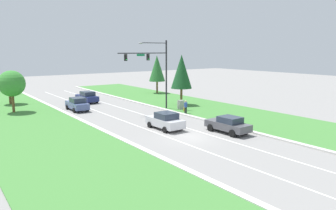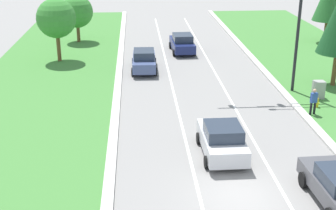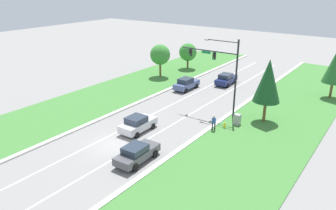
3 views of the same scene
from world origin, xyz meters
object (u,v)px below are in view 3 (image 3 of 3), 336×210
at_px(pedestrian, 214,122).
at_px(fire_hydrant, 225,125).
at_px(utility_cabinet, 237,120).
at_px(oak_far_left_tree, 188,52).
at_px(silver_sedan, 138,124).
at_px(navy_sedan, 226,79).
at_px(oak_near_left_tree, 160,55).
at_px(slate_blue_sedan, 186,84).
at_px(conifer_near_right_tree, 336,65).
at_px(traffic_signal_mast, 221,66).
at_px(graphite_sedan, 137,153).
at_px(conifer_far_right_tree, 268,81).

xyz_separation_m(pedestrian, fire_hydrant, (0.71, 1.15, -0.59)).
xyz_separation_m(utility_cabinet, pedestrian, (-1.38, -2.76, 0.32)).
relative_size(pedestrian, oak_far_left_tree, 0.37).
bearing_deg(silver_sedan, oak_far_left_tree, 110.76).
distance_m(navy_sedan, oak_near_left_tree, 11.20).
height_order(fire_hydrant, oak_near_left_tree, oak_near_left_tree).
xyz_separation_m(slate_blue_sedan, conifer_near_right_tree, (17.68, 7.95, 3.65)).
height_order(traffic_signal_mast, utility_cabinet, traffic_signal_mast).
relative_size(silver_sedan, fire_hydrant, 6.11).
relative_size(slate_blue_sedan, utility_cabinet, 3.64).
distance_m(traffic_signal_mast, fire_hydrant, 6.80).
bearing_deg(conifer_near_right_tree, navy_sedan, -170.31).
bearing_deg(pedestrian, utility_cabinet, -130.79).
height_order(graphite_sedan, utility_cabinet, graphite_sedan).
distance_m(conifer_near_right_tree, conifer_far_right_tree, 13.45).
relative_size(slate_blue_sedan, silver_sedan, 1.06).
bearing_deg(graphite_sedan, slate_blue_sedan, 109.01).
bearing_deg(utility_cabinet, oak_far_left_tree, 135.13).
distance_m(utility_cabinet, oak_near_left_tree, 21.19).
distance_m(slate_blue_sedan, fire_hydrant, 13.82).
bearing_deg(oak_far_left_tree, fire_hydrant, -48.55).
relative_size(graphite_sedan, slate_blue_sedan, 1.00).
distance_m(utility_cabinet, pedestrian, 3.10).
xyz_separation_m(navy_sedan, silver_sedan, (-0.07, -20.32, 0.01)).
height_order(silver_sedan, oak_near_left_tree, oak_near_left_tree).
distance_m(slate_blue_sedan, silver_sedan, 15.18).
distance_m(utility_cabinet, fire_hydrant, 1.77).
height_order(navy_sedan, silver_sedan, silver_sedan).
relative_size(oak_near_left_tree, conifer_far_right_tree, 0.74).
bearing_deg(silver_sedan, utility_cabinet, 43.55).
bearing_deg(slate_blue_sedan, fire_hydrant, -38.97).
bearing_deg(fire_hydrant, navy_sedan, 115.84).
xyz_separation_m(traffic_signal_mast, graphite_sedan, (-0.73, -13.76, -5.05)).
bearing_deg(pedestrian, graphite_sedan, 61.43).
relative_size(slate_blue_sedan, oak_near_left_tree, 0.86).
bearing_deg(navy_sedan, fire_hydrant, -66.50).
bearing_deg(navy_sedan, oak_far_left_tree, 152.96).
bearing_deg(slate_blue_sedan, silver_sedan, -75.53).
bearing_deg(traffic_signal_mast, fire_hydrant, -53.15).
height_order(navy_sedan, conifer_far_right_tree, conifer_far_right_tree).
bearing_deg(navy_sedan, utility_cabinet, -61.47).
distance_m(traffic_signal_mast, graphite_sedan, 14.67).
height_order(traffic_signal_mast, oak_near_left_tree, traffic_signal_mast).
height_order(silver_sedan, fire_hydrant, silver_sedan).
height_order(navy_sedan, oak_near_left_tree, oak_near_left_tree).
height_order(slate_blue_sedan, oak_near_left_tree, oak_near_left_tree).
distance_m(traffic_signal_mast, utility_cabinet, 6.27).
bearing_deg(oak_far_left_tree, graphite_sedan, -65.27).
relative_size(slate_blue_sedan, oak_far_left_tree, 1.00).
distance_m(pedestrian, oak_near_left_tree, 21.53).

